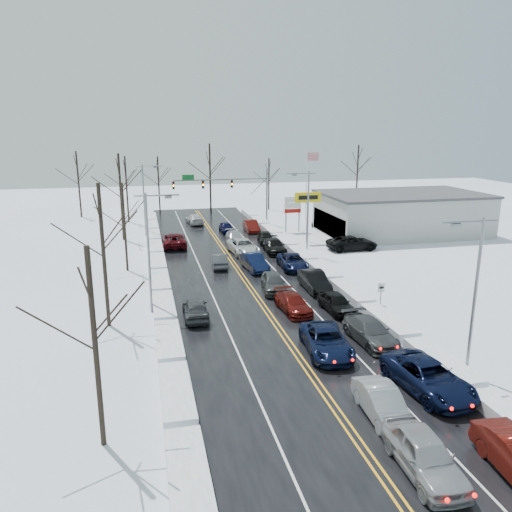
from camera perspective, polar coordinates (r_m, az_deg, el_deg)
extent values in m
plane|color=white|center=(43.32, -0.63, -3.66)|extent=(160.00, 160.00, 0.00)
cube|color=black|center=(45.18, -1.18, -2.88)|extent=(14.00, 84.00, 0.01)
cube|color=white|center=(44.34, -10.85, -3.50)|extent=(1.61, 72.00, 0.66)
cube|color=white|center=(47.25, 7.89, -2.24)|extent=(1.61, 72.00, 0.66)
cylinder|color=slate|center=(70.99, 1.24, 6.85)|extent=(0.24, 0.24, 8.00)
cylinder|color=slate|center=(69.40, -4.02, 8.71)|extent=(13.00, 0.18, 0.18)
cylinder|color=slate|center=(70.54, 0.29, 7.95)|extent=(2.33, 0.10, 2.33)
cube|color=#0C591E|center=(68.81, -7.77, 8.90)|extent=(1.60, 0.08, 0.70)
cube|color=black|center=(69.72, -2.78, 8.22)|extent=(0.32, 0.25, 1.05)
sphere|color=#3F0705|center=(69.53, -2.76, 8.45)|extent=(0.20, 0.20, 0.20)
sphere|color=orange|center=(69.56, -2.75, 8.21)|extent=(0.22, 0.22, 0.22)
sphere|color=black|center=(69.59, -2.75, 7.96)|extent=(0.20, 0.20, 0.20)
cube|color=black|center=(69.13, -6.07, 8.10)|extent=(0.32, 0.25, 1.05)
sphere|color=#3F0705|center=(68.94, -6.06, 8.34)|extent=(0.20, 0.20, 0.20)
sphere|color=orange|center=(68.97, -6.06, 8.09)|extent=(0.22, 0.22, 0.22)
sphere|color=black|center=(69.00, -6.05, 7.84)|extent=(0.20, 0.20, 0.20)
cube|color=black|center=(68.76, -9.41, 7.96)|extent=(0.32, 0.25, 1.05)
sphere|color=#3F0705|center=(68.57, -9.42, 8.19)|extent=(0.20, 0.20, 0.20)
sphere|color=orange|center=(68.60, -9.41, 7.94)|extent=(0.22, 0.22, 0.22)
sphere|color=black|center=(68.64, -9.40, 7.69)|extent=(0.20, 0.20, 0.20)
cylinder|color=slate|center=(60.37, 5.88, 4.24)|extent=(0.20, 0.20, 5.60)
cube|color=yellow|center=(59.96, 5.94, 6.69)|extent=(3.20, 0.30, 1.20)
cube|color=black|center=(59.80, 6.00, 6.66)|extent=(2.40, 0.04, 0.50)
cylinder|color=slate|center=(65.87, 3.44, 4.45)|extent=(0.16, 0.16, 4.00)
cylinder|color=slate|center=(66.40, 4.94, 4.51)|extent=(0.16, 0.16, 4.00)
cube|color=white|center=(65.77, 4.23, 6.45)|extent=(2.20, 0.22, 0.70)
cube|color=white|center=(65.88, 4.22, 5.77)|extent=(2.20, 0.22, 0.70)
cube|color=#9C100C|center=(65.99, 4.21, 5.16)|extent=(2.20, 0.22, 0.50)
cylinder|color=slate|center=(38.47, 14.05, -4.78)|extent=(0.08, 0.08, 2.20)
cube|color=white|center=(38.18, 14.13, -3.50)|extent=(0.55, 0.05, 0.70)
cube|color=black|center=(38.15, 14.16, -3.52)|extent=(0.35, 0.02, 0.15)
cylinder|color=silver|center=(74.60, 5.76, 7.93)|extent=(0.14, 0.14, 10.00)
cube|color=#AAAAA5|center=(67.69, 16.25, 4.60)|extent=(20.00, 12.00, 5.00)
cube|color=#262628|center=(63.64, 8.31, 3.60)|extent=(0.10, 11.00, 2.80)
cube|color=#3F3F42|center=(67.31, 16.41, 6.82)|extent=(20.40, 12.40, 0.30)
cylinder|color=slate|center=(29.54, 23.71, -4.57)|extent=(0.18, 0.18, 9.00)
cylinder|color=slate|center=(28.04, 23.28, 3.60)|extent=(3.20, 0.12, 0.12)
cube|color=slate|center=(27.60, 21.91, 3.26)|extent=(0.50, 0.25, 0.18)
cylinder|color=slate|center=(53.85, 5.95, 4.82)|extent=(0.18, 0.18, 9.00)
cylinder|color=slate|center=(53.04, 5.25, 9.38)|extent=(3.20, 0.12, 0.12)
cube|color=slate|center=(52.81, 4.41, 9.21)|extent=(0.50, 0.25, 0.18)
cylinder|color=slate|center=(37.32, -12.17, 0.19)|extent=(0.18, 0.18, 9.00)
cylinder|color=slate|center=(36.52, -11.27, 6.81)|extent=(3.20, 0.12, 0.12)
cube|color=slate|center=(36.58, -9.99, 6.64)|extent=(0.50, 0.25, 0.18)
cylinder|color=slate|center=(64.83, -12.67, 6.20)|extent=(0.18, 0.18, 9.00)
cylinder|color=slate|center=(64.38, -12.17, 10.03)|extent=(3.20, 0.12, 0.12)
cube|color=slate|center=(64.41, -11.44, 9.93)|extent=(0.50, 0.25, 0.18)
cylinder|color=#2D231C|center=(22.25, -17.85, -10.22)|extent=(0.24, 0.24, 9.00)
cylinder|color=#2D231C|center=(35.36, -17.00, -0.09)|extent=(0.27, 0.27, 10.00)
cylinder|color=#2D231C|center=(49.12, -14.77, 3.17)|extent=(0.23, 0.23, 8.50)
cylinder|color=#2D231C|center=(62.80, -15.17, 6.48)|extent=(0.28, 0.28, 10.50)
cylinder|color=#2D231C|center=(74.75, -14.55, 7.36)|extent=(0.25, 0.25, 9.50)
cylinder|color=#2D231C|center=(81.18, -19.60, 7.70)|extent=(0.27, 0.27, 10.00)
cylinder|color=#2D231C|center=(81.75, -11.05, 7.96)|extent=(0.24, 0.24, 9.00)
cylinder|color=#2D231C|center=(80.33, -5.26, 8.77)|extent=(0.29, 0.29, 11.00)
cylinder|color=#2D231C|center=(83.84, 1.48, 8.21)|extent=(0.23, 0.23, 8.50)
cylinder|color=#2D231C|center=(89.52, 11.49, 8.98)|extent=(0.28, 0.28, 10.50)
imported|color=#95979C|center=(23.05, 18.52, -22.34)|extent=(2.15, 4.91, 1.65)
imported|color=#96989D|center=(25.96, 14.14, -17.43)|extent=(1.80, 4.55, 1.47)
imported|color=black|center=(31.76, 7.99, -10.86)|extent=(3.11, 5.74, 1.53)
imported|color=#530F0B|center=(38.04, 4.24, -6.35)|extent=(2.19, 4.72, 1.33)
imported|color=#3B3E40|center=(42.50, 2.00, -4.03)|extent=(2.45, 4.81, 1.57)
imported|color=black|center=(48.68, -0.20, -1.59)|extent=(2.12, 4.97, 1.59)
imported|color=silver|center=(54.88, -1.47, 0.27)|extent=(3.12, 5.94, 1.59)
imported|color=#94979B|center=(59.99, -2.43, 1.51)|extent=(2.00, 4.72, 1.36)
imported|color=black|center=(65.92, -3.40, 2.69)|extent=(1.71, 4.05, 1.37)
imported|color=black|center=(28.83, 18.95, -14.36)|extent=(3.29, 6.08, 1.62)
imported|color=#3B3D40|center=(33.66, 12.86, -9.57)|extent=(2.38, 5.21, 1.48)
imported|color=black|center=(38.39, 9.13, -6.30)|extent=(1.91, 4.32, 1.45)
imported|color=black|center=(43.15, 6.65, -3.84)|extent=(1.80, 4.92, 1.61)
imported|color=black|center=(49.27, 4.19, -1.43)|extent=(2.65, 5.27, 1.43)
imported|color=black|center=(55.38, 2.09, 0.40)|extent=(2.35, 5.20, 1.48)
imported|color=black|center=(59.84, 1.07, 1.49)|extent=(2.11, 4.31, 1.41)
imported|color=#540E0B|center=(66.43, -0.55, 2.81)|extent=(1.68, 4.61, 1.51)
imported|color=#414446|center=(49.79, -4.17, -1.26)|extent=(1.77, 4.21, 1.35)
imported|color=#48090F|center=(58.77, -9.31, 1.05)|extent=(2.79, 5.83, 1.60)
imported|color=silver|center=(72.23, -7.02, 3.66)|extent=(2.52, 5.15, 1.44)
imported|color=#3C3E40|center=(36.95, -6.89, -7.06)|extent=(1.83, 4.39, 1.49)
imported|color=black|center=(57.59, 10.90, 0.70)|extent=(5.82, 2.77, 1.60)
imported|color=#9FA2A6|center=(62.41, 11.82, 1.72)|extent=(2.89, 5.87, 1.64)
imported|color=black|center=(68.49, 7.50, 3.04)|extent=(1.89, 4.28, 1.43)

